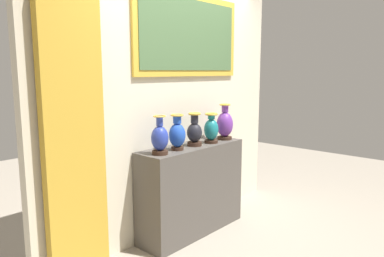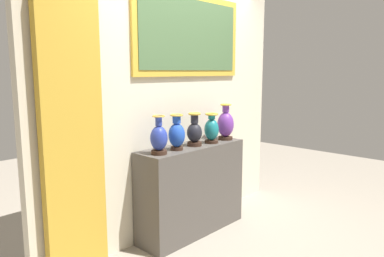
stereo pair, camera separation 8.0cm
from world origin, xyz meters
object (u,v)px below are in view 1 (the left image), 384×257
vase_onyx (195,132)px  vase_violet (225,124)px  vase_sapphire (177,134)px  vase_teal (211,129)px  vase_cobalt (160,138)px

vase_onyx → vase_violet: bearing=-2.2°
vase_sapphire → vase_teal: size_ratio=1.09×
vase_teal → vase_violet: bearing=2.8°
vase_cobalt → vase_violet: size_ratio=0.90×
vase_sapphire → vase_onyx: (0.25, 0.01, -0.01)m
vase_cobalt → vase_violet: vase_violet is taller
vase_cobalt → vase_teal: size_ratio=1.13×
vase_teal → vase_violet: 0.25m
vase_violet → vase_teal: bearing=-177.2°
vase_onyx → vase_teal: (0.22, -0.03, 0.00)m
vase_cobalt → vase_onyx: (0.48, 0.02, -0.00)m
vase_sapphire → vase_teal: bearing=-2.5°
vase_cobalt → vase_teal: bearing=-0.9°
vase_sapphire → vase_onyx: vase_sapphire is taller
vase_cobalt → vase_sapphire: (0.23, 0.01, 0.01)m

